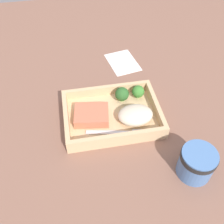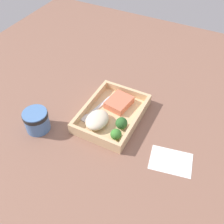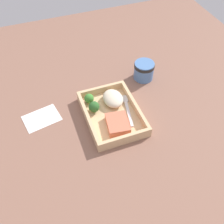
% 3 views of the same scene
% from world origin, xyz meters
% --- Properties ---
extents(ground_plane, '(1.60, 1.60, 0.02)m').
position_xyz_m(ground_plane, '(0.00, 0.00, -0.01)').
color(ground_plane, brown).
extents(takeout_tray, '(0.27, 0.20, 0.01)m').
position_xyz_m(takeout_tray, '(0.00, 0.00, 0.01)').
color(takeout_tray, tan).
rests_on(takeout_tray, ground_plane).
extents(tray_rim, '(0.27, 0.20, 0.03)m').
position_xyz_m(tray_rim, '(0.00, 0.00, 0.03)').
color(tray_rim, tan).
rests_on(tray_rim, takeout_tray).
extents(salmon_fillet, '(0.10, 0.09, 0.03)m').
position_xyz_m(salmon_fillet, '(-0.06, 0.00, 0.03)').
color(salmon_fillet, '#D96D4E').
rests_on(salmon_fillet, takeout_tray).
extents(mashed_potatoes, '(0.10, 0.07, 0.04)m').
position_xyz_m(mashed_potatoes, '(0.06, -0.03, 0.03)').
color(mashed_potatoes, beige).
rests_on(mashed_potatoes, takeout_tray).
extents(broccoli_floret_1, '(0.04, 0.04, 0.04)m').
position_xyz_m(broccoli_floret_1, '(0.04, 0.06, 0.04)').
color(broccoli_floret_1, '#779F4F').
rests_on(broccoli_floret_1, takeout_tray).
extents(broccoli_floret_2, '(0.04, 0.04, 0.04)m').
position_xyz_m(broccoli_floret_2, '(0.09, 0.06, 0.03)').
color(broccoli_floret_2, '#74A051').
rests_on(broccoli_floret_2, takeout_tray).
extents(fork, '(0.16, 0.05, 0.00)m').
position_xyz_m(fork, '(0.01, -0.07, 0.01)').
color(fork, silver).
rests_on(fork, takeout_tray).
extents(paper_cup, '(0.08, 0.08, 0.08)m').
position_xyz_m(paper_cup, '(0.16, -0.20, 0.04)').
color(paper_cup, '#4D77B2').
rests_on(paper_cup, ground_plane).
extents(receipt_slip, '(0.12, 0.15, 0.00)m').
position_xyz_m(receipt_slip, '(0.08, 0.25, 0.00)').
color(receipt_slip, white).
rests_on(receipt_slip, ground_plane).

